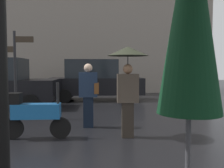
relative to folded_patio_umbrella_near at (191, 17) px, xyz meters
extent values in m
cylinder|color=black|center=(-1.07, -0.42, -0.60)|extent=(0.08, 0.08, 2.54)
cone|color=#0F381E|center=(0.00, 0.00, 0.06)|extent=(0.43, 0.43, 1.39)
cube|color=#2A241E|center=(0.10, 3.79, -1.48)|extent=(0.26, 0.16, 0.78)
cube|color=#473D33|center=(0.10, 3.79, -0.77)|extent=(0.47, 0.21, 0.63)
sphere|color=#936B4C|center=(0.10, 3.79, -0.35)|extent=(0.22, 0.22, 0.22)
cylinder|color=black|center=(0.10, 3.79, -0.21)|extent=(0.02, 0.02, 0.30)
cone|color=#2D3022|center=(0.10, 3.79, 0.04)|extent=(0.90, 0.90, 0.20)
cube|color=black|center=(-0.79, 4.81, -1.47)|extent=(0.26, 0.17, 0.80)
cube|color=#1E2D47|center=(-0.79, 4.81, -0.75)|extent=(0.48, 0.21, 0.64)
sphere|color=beige|center=(-0.79, 4.81, -0.32)|extent=(0.22, 0.22, 0.22)
cube|color=brown|center=(-0.58, 4.81, -0.85)|extent=(0.12, 0.24, 0.28)
cylinder|color=black|center=(-1.38, 3.84, -1.64)|extent=(0.46, 0.09, 0.46)
cylinder|color=black|center=(-2.41, 3.84, -1.64)|extent=(0.46, 0.09, 0.46)
cube|color=#195999|center=(-1.89, 3.84, -1.26)|extent=(1.03, 0.32, 0.32)
cube|color=black|center=(-2.35, 3.84, -0.98)|extent=(0.28, 0.28, 0.24)
cylinder|color=black|center=(-1.43, 3.84, -0.91)|extent=(0.06, 0.06, 0.55)
cylinder|color=black|center=(-2.89, 9.02, -1.56)|extent=(0.63, 0.18, 0.63)
cylinder|color=black|center=(-2.89, 7.24, -1.56)|extent=(0.63, 0.18, 0.63)
cube|color=black|center=(-0.52, 10.36, -1.17)|extent=(4.44, 1.74, 0.78)
cube|color=black|center=(-0.74, 10.36, -0.35)|extent=(2.44, 1.60, 0.87)
cylinder|color=black|center=(0.92, 11.23, -1.56)|extent=(0.63, 0.18, 0.63)
cylinder|color=black|center=(0.92, 9.48, -1.56)|extent=(0.63, 0.18, 0.63)
cylinder|color=black|center=(-1.96, 11.23, -1.56)|extent=(0.63, 0.18, 0.63)
cylinder|color=black|center=(-1.96, 9.48, -1.56)|extent=(0.63, 0.18, 0.63)
cylinder|color=black|center=(-3.02, 6.06, -0.54)|extent=(0.08, 0.08, 2.66)
cube|color=#33281E|center=(-2.74, 6.06, 0.54)|extent=(0.56, 0.04, 0.18)
cube|color=#33281E|center=(-3.28, 6.06, 0.24)|extent=(0.52, 0.04, 0.18)
camera|label=1|loc=(-0.63, -1.59, -0.34)|focal=39.58mm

